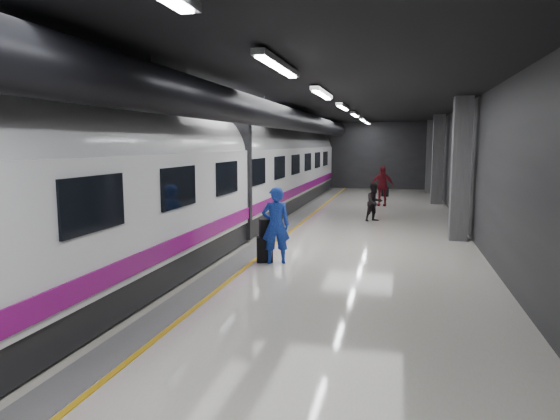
# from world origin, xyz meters

# --- Properties ---
(ground) EXTENTS (40.00, 40.00, 0.00)m
(ground) POSITION_xyz_m (0.00, 0.00, 0.00)
(ground) COLOR beige
(ground) RESTS_ON ground
(platform_hall) EXTENTS (10.02, 40.02, 4.51)m
(platform_hall) POSITION_xyz_m (-0.29, 0.96, 3.54)
(platform_hall) COLOR black
(platform_hall) RESTS_ON ground
(train) EXTENTS (3.05, 38.00, 4.05)m
(train) POSITION_xyz_m (-3.25, -0.00, 2.07)
(train) COLOR black
(train) RESTS_ON ground
(traveler_main) EXTENTS (0.84, 0.69, 1.97)m
(traveler_main) POSITION_xyz_m (-0.34, -2.41, 0.98)
(traveler_main) COLOR blue
(traveler_main) RESTS_ON ground
(suitcase_main) EXTENTS (0.47, 0.38, 0.67)m
(suitcase_main) POSITION_xyz_m (-0.65, -2.37, 0.33)
(suitcase_main) COLOR black
(suitcase_main) RESTS_ON ground
(shoulder_bag) EXTENTS (0.38, 0.31, 0.45)m
(shoulder_bag) POSITION_xyz_m (-0.63, -2.33, 0.89)
(shoulder_bag) COLOR black
(shoulder_bag) RESTS_ON suitcase_main
(traveler_far_a) EXTENTS (0.93, 0.91, 1.51)m
(traveler_far_a) POSITION_xyz_m (1.75, 5.29, 0.76)
(traveler_far_a) COLOR black
(traveler_far_a) RESTS_ON ground
(traveler_far_b) EXTENTS (1.17, 0.52, 1.96)m
(traveler_far_b) POSITION_xyz_m (1.86, 10.47, 0.98)
(traveler_far_b) COLOR maroon
(traveler_far_b) RESTS_ON ground
(suitcase_far) EXTENTS (0.42, 0.33, 0.54)m
(suitcase_far) POSITION_xyz_m (1.90, 14.99, 0.27)
(suitcase_far) COLOR black
(suitcase_far) RESTS_ON ground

